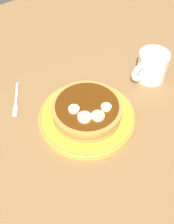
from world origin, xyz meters
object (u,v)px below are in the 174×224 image
at_px(pancake_stack, 87,109).
at_px(banana_slice_1, 74,109).
at_px(banana_slice_2, 97,116).
at_px(fork, 16,100).
at_px(banana_slice_3, 85,117).
at_px(coffee_mug, 151,66).
at_px(banana_slice_0, 106,107).
at_px(plate, 87,116).

distance_m(pancake_stack, banana_slice_1, 0.04).
xyz_separation_m(banana_slice_2, fork, (0.13, -0.21, -0.05)).
xyz_separation_m(banana_slice_3, coffee_mug, (-0.28, -0.05, -0.01)).
height_order(banana_slice_0, banana_slice_2, same).
bearing_deg(coffee_mug, banana_slice_0, 15.17).
relative_size(banana_slice_1, banana_slice_2, 0.85).
bearing_deg(banana_slice_3, banana_slice_2, 151.85).
bearing_deg(plate, banana_slice_3, 47.08).
distance_m(banana_slice_1, banana_slice_2, 0.06).
height_order(plate, banana_slice_1, banana_slice_1).
height_order(banana_slice_0, coffee_mug, coffee_mug).
relative_size(banana_slice_0, fork, 0.22).
relative_size(banana_slice_1, banana_slice_3, 0.81).
height_order(plate, pancake_stack, pancake_stack).
height_order(banana_slice_2, coffee_mug, coffee_mug).
relative_size(banana_slice_0, banana_slice_1, 0.95).
xyz_separation_m(pancake_stack, coffee_mug, (-0.24, -0.02, 0.01)).
relative_size(banana_slice_0, banana_slice_3, 0.77).
bearing_deg(banana_slice_2, fork, -59.31).
relative_size(coffee_mug, fork, 1.04).
distance_m(pancake_stack, fork, 0.21).
xyz_separation_m(plate, fork, (0.13, -0.17, -0.01)).
bearing_deg(banana_slice_1, banana_slice_3, 100.01).
relative_size(pancake_stack, banana_slice_3, 5.34).
xyz_separation_m(banana_slice_2, banana_slice_3, (0.03, -0.01, 0.00)).
height_order(banana_slice_1, banana_slice_2, same).
height_order(plate, fork, plate).
xyz_separation_m(banana_slice_1, coffee_mug, (-0.28, -0.02, -0.01)).
xyz_separation_m(banana_slice_3, fork, (0.10, -0.20, -0.05)).
distance_m(banana_slice_3, fork, 0.23).
distance_m(banana_slice_3, coffee_mug, 0.28).
distance_m(plate, banana_slice_1, 0.06).
relative_size(banana_slice_0, coffee_mug, 0.22).
relative_size(plate, fork, 2.16).
height_order(pancake_stack, banana_slice_1, banana_slice_1).
xyz_separation_m(banana_slice_0, banana_slice_2, (0.04, 0.01, -0.00)).
distance_m(banana_slice_2, banana_slice_3, 0.03).
bearing_deg(banana_slice_0, pancake_stack, -49.55).
relative_size(pancake_stack, banana_slice_0, 6.93).
xyz_separation_m(pancake_stack, banana_slice_2, (0.00, 0.05, 0.02)).
bearing_deg(pancake_stack, banana_slice_0, 130.45).
relative_size(plate, banana_slice_0, 9.67).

